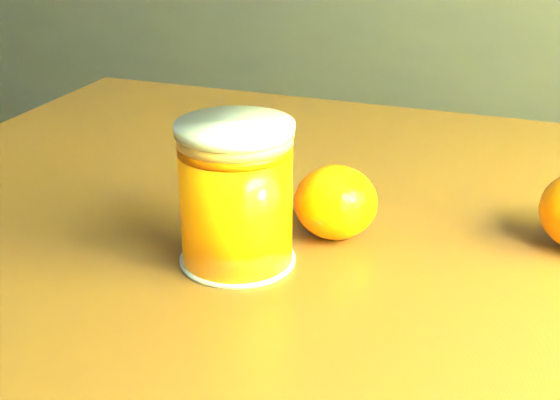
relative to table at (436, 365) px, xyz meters
The scene contains 4 objects.
kitchen_counter 1.57m from the table, 126.45° to the left, with size 3.15×0.60×0.90m, color #55565B.
table is the anchor object (origin of this frame).
juice_glass 0.21m from the table, 143.57° to the right, with size 0.08×0.08×0.10m.
orange_front 0.15m from the table, 168.62° to the right, with size 0.06×0.06×0.06m, color orange.
Camera 1 is at (1.09, -0.30, 1.03)m, focal length 50.00 mm.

